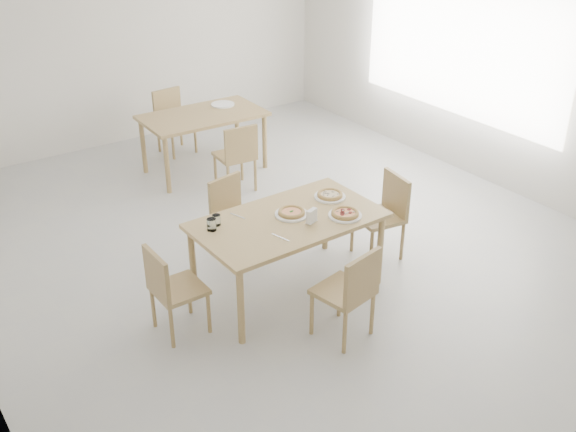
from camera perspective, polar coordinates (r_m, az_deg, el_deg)
room at (r=8.63m, az=14.34°, el=13.53°), size 7.28×7.00×7.00m
main_table at (r=5.92m, az=-0.00°, el=-0.84°), size 1.66×0.96×0.75m
chair_south at (r=5.44m, az=5.34°, el=-6.16°), size 0.48×0.48×0.84m
chair_north at (r=6.64m, az=-4.72°, el=0.41°), size 0.47×0.47×0.80m
chair_west at (r=5.57m, az=-9.96°, el=-5.86°), size 0.40×0.40×0.81m
chair_east at (r=6.66m, az=8.27°, el=0.50°), size 0.48×0.48×0.84m
plate_margherita at (r=5.93m, az=0.30°, el=0.14°), size 0.30×0.30×0.02m
plate_mushroom at (r=6.26m, az=3.57°, el=1.64°), size 0.29×0.29×0.02m
plate_pepperoni at (r=5.93m, az=4.85°, el=0.05°), size 0.30×0.30×0.02m
pizza_margherita at (r=5.92m, az=0.30°, el=0.33°), size 0.29×0.29×0.03m
pizza_mushroom at (r=6.25m, az=3.57°, el=1.83°), size 0.27×0.27×0.03m
pizza_pepperoni at (r=5.92m, az=4.86°, el=0.25°), size 0.32×0.32×0.03m
tumbler_a at (r=5.71m, az=-6.49°, el=-0.72°), size 0.08×0.08×0.11m
tumbler_b at (r=5.79m, az=-6.09°, el=-0.34°), size 0.07×0.07×0.10m
napkin_holder at (r=5.78m, az=2.02°, el=-0.06°), size 0.13×0.09×0.13m
fork_a at (r=5.58m, az=-0.65°, el=-1.83°), size 0.06×0.19×0.01m
fork_b at (r=5.93m, az=-4.28°, el=-0.00°), size 0.07×0.16×0.01m
second_table at (r=8.48m, az=-7.21°, el=8.03°), size 1.51×0.89×0.75m
chair_back_s at (r=7.93m, az=-4.31°, el=5.34°), size 0.45×0.45×0.84m
chair_back_n at (r=9.23m, az=-9.78°, el=8.31°), size 0.46×0.46×0.84m
plate_empty at (r=8.75m, az=-5.54°, el=9.39°), size 0.30×0.30×0.02m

